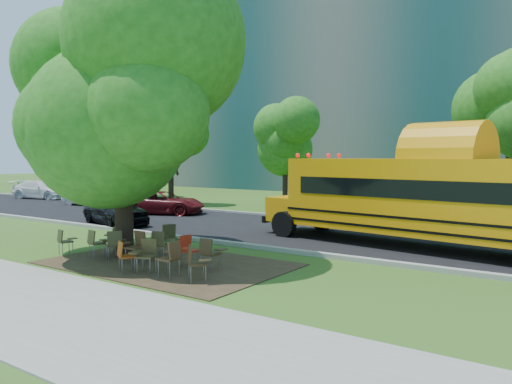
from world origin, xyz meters
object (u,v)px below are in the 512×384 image
Objects in this scene: chair_0 at (64,239)px; pedestrian_b at (85,187)px; main_tree at (122,94)px; bg_car_red at (163,203)px; chair_12 at (188,248)px; black_car at (115,209)px; pedestrian_a at (144,188)px; chair_1 at (96,241)px; bg_car_silver at (89,197)px; chair_10 at (169,236)px; chair_11 at (161,242)px; school_bus at (443,198)px; chair_7 at (195,260)px; chair_5 at (146,253)px; chair_9 at (114,237)px; chair_8 at (117,237)px; bg_car_white at (42,190)px; chair_2 at (115,242)px; chair_3 at (136,244)px; chair_6 at (171,255)px; chair_4 at (125,254)px; chair_13 at (210,251)px.

pedestrian_b reaches higher than chair_0.
main_tree is 1.90× the size of bg_car_red.
pedestrian_b is at bearing 156.70° from chair_0.
chair_0 is 4.53m from chair_12.
pedestrian_b is at bearing 49.67° from bg_car_red.
black_car is 2.39× the size of pedestrian_a.
chair_1 is 7.79m from black_car.
chair_10 is at bearing -127.23° from bg_car_silver.
chair_11 is 0.21× the size of black_car.
school_bus reaches higher than chair_7.
bg_car_silver reaches higher than chair_5.
pedestrian_b reaches higher than chair_9.
chair_1 is at bearing -160.89° from chair_8.
chair_9 is 11.43m from bg_car_red.
chair_12 is at bearing -121.42° from school_bus.
chair_11 is 25.85m from bg_car_white.
main_tree reaches higher than pedestrian_a.
chair_2 reaches higher than chair_12.
chair_0 is 5.85m from chair_7.
chair_3 is at bearing -108.00° from black_car.
school_bus is at bearing 157.84° from chair_10.
main_tree is 2.43× the size of bg_car_silver.
black_car is at bearing 63.83° from chair_8.
chair_12 is (4.43, 0.93, 0.05)m from chair_0.
black_car reaches higher than chair_0.
chair_3 is 2.10m from chair_6.
chair_6 is at bearing -136.67° from chair_9.
chair_5 is (-5.67, -7.74, -1.20)m from school_bus.
pedestrian_a reaches higher than chair_6.
pedestrian_b is at bearing -170.25° from chair_7.
school_bus is 9.14m from chair_6.
chair_12 is at bearing 88.34° from chair_4.
chair_10 is 0.20× the size of bg_car_white.
chair_3 is at bearing 42.18° from chair_10.
chair_9 is 1.03× the size of chair_13.
chair_11 is 21.61m from pedestrian_a.
main_tree is 25.14m from bg_car_white.
chair_0 is 0.44× the size of pedestrian_a.
chair_9 is 1.73m from chair_10.
school_bus is 8.03m from chair_13.
chair_6 is at bearing 76.44° from chair_10.
chair_4 is at bearing -121.88° from pedestrian_a.
chair_8 is 0.93× the size of chair_12.
chair_6 is at bearing -20.11° from main_tree.
school_bus is 13.16× the size of chair_3.
pedestrian_a reaches higher than chair_3.
chair_13 is 0.48× the size of pedestrian_b.
chair_5 is 0.98× the size of chair_9.
chair_7 is at bearing -117.77° from pedestrian_a.
bg_car_white is at bearing 94.05° from chair_2.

